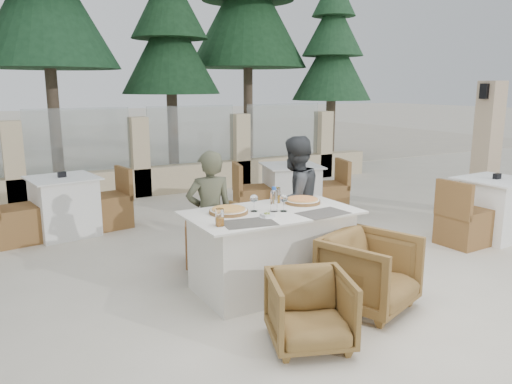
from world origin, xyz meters
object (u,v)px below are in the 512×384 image
dining_table (271,250)px  bg_table_a (64,206)px  wine_glass_near (284,202)px  pizza_right (302,201)px  water_bottle (274,199)px  bg_table_b (291,190)px  beer_glass_right (277,195)px  bg_table_c (494,208)px  beer_glass_left (220,217)px  armchair_far_right (270,228)px  diner_right (295,200)px  armchair_far_left (213,241)px  armchair_near_right (369,272)px  wine_glass_centre (254,202)px  olive_dish (267,215)px  armchair_near_left (310,310)px  pizza_left (229,211)px  diner_left (210,215)px

dining_table → bg_table_a: same height
wine_glass_near → pizza_right: bearing=29.5°
water_bottle → bg_table_b: size_ratio=0.14×
beer_glass_right → bg_table_c: size_ratio=0.09×
beer_glass_left → armchair_far_right: size_ratio=0.20×
pizza_right → dining_table: bearing=-162.6°
beer_glass_left → diner_right: (1.25, 0.73, -0.14)m
armchair_far_left → armchair_near_right: 1.79m
bg_table_b → bg_table_c: size_ratio=1.00×
pizza_right → wine_glass_near: wine_glass_near is taller
beer_glass_right → water_bottle: bearing=-125.5°
wine_glass_centre → armchair_near_right: bearing=-52.2°
beer_glass_right → dining_table: bearing=-129.0°
wine_glass_near → olive_dish: (-0.25, -0.11, -0.07)m
pizza_right → armchair_far_right: bearing=87.6°
pizza_right → armchair_far_right: 0.82m
armchair_near_left → armchair_near_right: armchair_near_right is taller
pizza_right → bg_table_c: (2.91, -0.11, -0.41)m
pizza_left → armchair_far_right: size_ratio=0.49×
wine_glass_near → bg_table_b: (1.62, 2.33, -0.48)m
wine_glass_centre → beer_glass_left: bearing=-149.5°
olive_dish → armchair_near_left: bearing=-99.8°
wine_glass_centre → diner_right: diner_right is taller
pizza_right → beer_glass_right: beer_glass_right is taller
wine_glass_near → bg_table_c: bearing=1.6°
wine_glass_near → beer_glass_right: bearing=69.0°
wine_glass_centre → bg_table_c: 3.54m
pizza_left → armchair_far_left: 0.88m
wine_glass_centre → beer_glass_right: (0.37, 0.20, -0.01)m
armchair_near_right → beer_glass_left: bearing=133.5°
bg_table_c → diner_right: bearing=167.3°
diner_left → water_bottle: bearing=136.7°
olive_dish → wine_glass_centre: bearing=89.6°
beer_glass_right → armchair_near_right: beer_glass_right is taller
wine_glass_near → diner_left: 0.80m
wine_glass_near → bg_table_c: (3.26, 0.09, -0.48)m
wine_glass_near → armchair_near_left: wine_glass_near is taller
pizza_left → bg_table_c: bearing=-1.6°
pizza_right → wine_glass_near: (-0.35, -0.20, 0.07)m
wine_glass_near → armchair_near_right: (0.43, -0.73, -0.53)m
pizza_right → water_bottle: 0.46m
water_bottle → wine_glass_near: (0.08, -0.05, -0.03)m
bg_table_b → diner_left: bearing=-125.4°
armchair_near_left → armchair_far_left: bearing=108.0°
armchair_near_left → armchair_near_right: 0.88m
pizza_left → bg_table_a: pizza_left is taller
bg_table_a → bg_table_c: same height
water_bottle → armchair_far_left: size_ratio=0.39×
wine_glass_centre → beer_glass_left: 0.57m
water_bottle → armchair_far_right: size_ratio=0.32×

